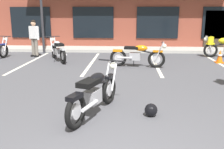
{
  "coord_description": "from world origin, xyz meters",
  "views": [
    {
      "loc": [
        0.2,
        -3.04,
        2.03
      ],
      "look_at": [
        -0.19,
        3.11,
        0.55
      ],
      "focal_mm": 41.93,
      "sensor_mm": 36.0,
      "label": 1
    }
  ],
  "objects_px": {
    "motorcycle_foreground_classic": "(95,92)",
    "person_by_back_row": "(34,36)",
    "motorcycle_black_cruiser": "(138,55)",
    "helmet_on_pavement": "(151,110)",
    "motorcycle_blue_standard": "(58,50)",
    "traffic_cone": "(220,56)"
  },
  "relations": [
    {
      "from": "motorcycle_foreground_classic",
      "to": "helmet_on_pavement",
      "type": "bearing_deg",
      "value": -2.09
    },
    {
      "from": "motorcycle_black_cruiser",
      "to": "person_by_back_row",
      "type": "distance_m",
      "value": 5.14
    },
    {
      "from": "motorcycle_blue_standard",
      "to": "motorcycle_black_cruiser",
      "type": "bearing_deg",
      "value": -17.76
    },
    {
      "from": "motorcycle_blue_standard",
      "to": "helmet_on_pavement",
      "type": "relative_size",
      "value": 7.31
    },
    {
      "from": "motorcycle_black_cruiser",
      "to": "helmet_on_pavement",
      "type": "relative_size",
      "value": 8.09
    },
    {
      "from": "motorcycle_black_cruiser",
      "to": "helmet_on_pavement",
      "type": "height_order",
      "value": "motorcycle_black_cruiser"
    },
    {
      "from": "motorcycle_foreground_classic",
      "to": "motorcycle_black_cruiser",
      "type": "bearing_deg",
      "value": 77.95
    },
    {
      "from": "person_by_back_row",
      "to": "helmet_on_pavement",
      "type": "bearing_deg",
      "value": -55.12
    },
    {
      "from": "traffic_cone",
      "to": "helmet_on_pavement",
      "type": "bearing_deg",
      "value": -119.15
    },
    {
      "from": "motorcycle_black_cruiser",
      "to": "motorcycle_blue_standard",
      "type": "distance_m",
      "value": 3.48
    },
    {
      "from": "motorcycle_black_cruiser",
      "to": "traffic_cone",
      "type": "height_order",
      "value": "motorcycle_black_cruiser"
    },
    {
      "from": "motorcycle_blue_standard",
      "to": "helmet_on_pavement",
      "type": "xyz_separation_m",
      "value": [
        3.42,
        -5.85,
        -0.33
      ]
    },
    {
      "from": "motorcycle_black_cruiser",
      "to": "person_by_back_row",
      "type": "relative_size",
      "value": 1.25
    },
    {
      "from": "traffic_cone",
      "to": "motorcycle_blue_standard",
      "type": "bearing_deg",
      "value": 179.99
    },
    {
      "from": "motorcycle_foreground_classic",
      "to": "person_by_back_row",
      "type": "bearing_deg",
      "value": 118.22
    },
    {
      "from": "helmet_on_pavement",
      "to": "person_by_back_row",
      "type": "bearing_deg",
      "value": 124.88
    },
    {
      "from": "motorcycle_blue_standard",
      "to": "helmet_on_pavement",
      "type": "distance_m",
      "value": 6.79
    },
    {
      "from": "motorcycle_black_cruiser",
      "to": "traffic_cone",
      "type": "distance_m",
      "value": 3.54
    },
    {
      "from": "motorcycle_black_cruiser",
      "to": "motorcycle_blue_standard",
      "type": "bearing_deg",
      "value": 162.24
    },
    {
      "from": "helmet_on_pavement",
      "to": "motorcycle_foreground_classic",
      "type": "bearing_deg",
      "value": 177.91
    },
    {
      "from": "traffic_cone",
      "to": "motorcycle_black_cruiser",
      "type": "bearing_deg",
      "value": -162.56
    },
    {
      "from": "motorcycle_black_cruiser",
      "to": "motorcycle_foreground_classic",
      "type": "bearing_deg",
      "value": -102.05
    }
  ]
}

